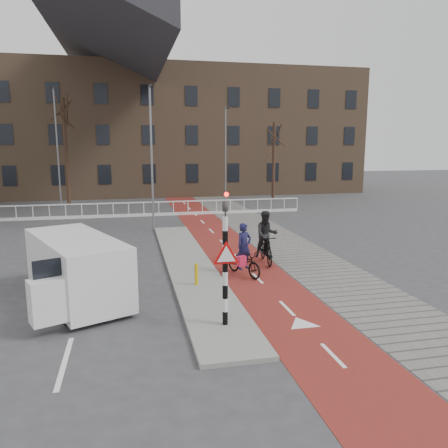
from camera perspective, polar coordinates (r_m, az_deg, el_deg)
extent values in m
plane|color=#38383A|center=(13.78, 0.79, -9.98)|extent=(120.00, 120.00, 0.00)
cube|color=maroon|center=(23.51, -1.20, -1.39)|extent=(2.50, 60.00, 0.01)
cube|color=slate|center=(24.20, 5.32, -1.09)|extent=(3.00, 60.00, 0.01)
cube|color=gray|center=(17.39, -4.49, -5.46)|extent=(1.80, 16.00, 0.12)
cylinder|color=black|center=(11.31, 0.15, -6.24)|extent=(0.14, 0.14, 2.88)
imported|color=black|center=(10.93, 0.16, 3.04)|extent=(0.13, 0.16, 0.80)
cylinder|color=#FF0C05|center=(10.77, 0.32, 3.90)|extent=(0.11, 0.02, 0.11)
cylinder|color=gold|center=(14.82, -3.64, -6.56)|extent=(0.12, 0.12, 0.73)
imported|color=black|center=(16.19, 2.62, -5.01)|extent=(1.34, 1.98, 0.98)
imported|color=#17173E|center=(16.05, 2.64, -2.93)|extent=(0.74, 0.62, 1.71)
cube|color=#CB1C40|center=(15.62, 2.33, -4.85)|extent=(0.35, 0.30, 0.37)
imported|color=black|center=(17.83, 5.51, -3.22)|extent=(0.74, 2.07, 1.22)
imported|color=black|center=(17.70, 5.54, -1.37)|extent=(0.99, 0.80, 1.91)
cube|color=white|center=(14.16, -18.68, -5.38)|extent=(3.59, 5.06, 1.88)
cube|color=#1B7E1E|center=(14.33, -22.45, -5.86)|extent=(1.21, 2.77, 0.55)
cube|color=#1B7E1E|center=(14.11, -14.80, -5.65)|extent=(1.21, 2.77, 0.55)
cube|color=black|center=(12.14, -19.78, -6.08)|extent=(1.57, 0.72, 0.90)
cylinder|color=black|center=(12.72, -19.78, -10.81)|extent=(0.48, 0.70, 0.66)
cylinder|color=black|center=(13.20, -13.02, -9.67)|extent=(0.48, 0.70, 0.66)
cylinder|color=black|center=(15.67, -23.08, -7.03)|extent=(0.48, 0.70, 0.66)
cylinder|color=black|center=(16.07, -17.50, -6.26)|extent=(0.48, 0.70, 0.66)
cube|color=silver|center=(29.90, -16.22, 2.57)|extent=(28.00, 0.08, 0.08)
cube|color=silver|center=(30.02, -16.14, 0.96)|extent=(28.00, 0.10, 0.20)
cube|color=#7F6047|center=(44.60, -12.71, 11.67)|extent=(46.00, 10.00, 12.00)
cylinder|color=#301E15|center=(36.42, -19.94, 8.74)|extent=(0.29, 0.29, 8.29)
cylinder|color=#301E15|center=(38.23, 6.51, 8.08)|extent=(0.27, 0.27, 6.62)
cylinder|color=slate|center=(24.78, -9.42, 8.31)|extent=(0.12, 0.12, 7.92)
cylinder|color=slate|center=(35.36, -20.92, 9.15)|extent=(0.12, 0.12, 8.91)
cylinder|color=slate|center=(36.01, 0.21, 8.90)|extent=(0.12, 0.12, 7.74)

